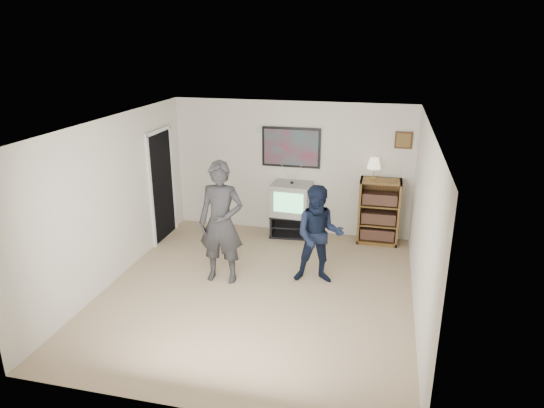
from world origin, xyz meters
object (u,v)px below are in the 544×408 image
at_px(person_tall, 221,223).
at_px(person_short, 319,235).
at_px(bookshelf, 379,212).
at_px(media_stand, 294,225).
at_px(crt_television, 292,199).

relative_size(person_tall, person_short, 1.23).
bearing_deg(bookshelf, media_stand, -178.16).
height_order(bookshelf, person_short, person_short).
relative_size(crt_television, bookshelf, 0.59).
xyz_separation_m(crt_television, person_tall, (-0.69, -1.98, 0.21)).
bearing_deg(crt_television, person_short, -62.88).
xyz_separation_m(crt_television, person_short, (0.75, -1.70, 0.04)).
xyz_separation_m(media_stand, person_short, (0.71, -1.70, 0.55)).
xyz_separation_m(crt_television, bookshelf, (1.60, 0.05, -0.14)).
height_order(person_tall, person_short, person_tall).
distance_m(bookshelf, person_short, 1.95).
distance_m(media_stand, person_tall, 2.24).
height_order(bookshelf, person_tall, person_tall).
relative_size(media_stand, person_tall, 0.48).
bearing_deg(crt_television, media_stand, 3.23).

